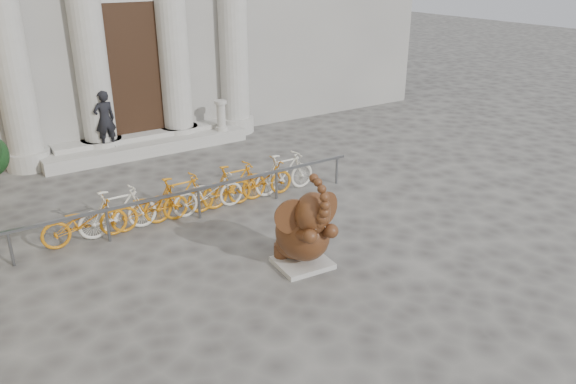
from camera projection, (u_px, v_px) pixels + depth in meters
ground at (345, 301)px, 9.42m from camera, size 80.00×80.00×0.00m
entrance_steps at (147, 146)px, 16.61m from camera, size 6.00×1.20×0.36m
elephant_statue at (304, 232)px, 10.24m from camera, size 1.30×1.46×1.94m
bike_rack at (193, 194)px, 12.41m from camera, size 8.00×0.53×1.00m
pedestrian at (105, 119)px, 15.61m from camera, size 0.62×0.44×1.62m
balustrade_post at (221, 117)px, 17.32m from camera, size 0.38×0.38×0.93m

